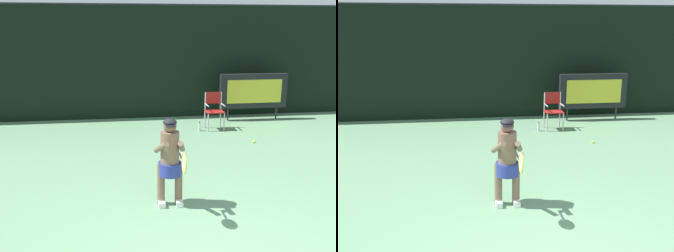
% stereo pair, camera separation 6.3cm
% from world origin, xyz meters
% --- Properties ---
extents(backdrop_screen, '(18.00, 0.12, 3.66)m').
position_xyz_m(backdrop_screen, '(0.00, 8.50, 1.81)').
color(backdrop_screen, black).
rests_on(backdrop_screen, ground).
extents(scoreboard, '(2.20, 0.21, 1.50)m').
position_xyz_m(scoreboard, '(3.17, 7.71, 0.95)').
color(scoreboard, black).
rests_on(scoreboard, ground).
extents(umpire_chair, '(0.52, 0.44, 1.08)m').
position_xyz_m(umpire_chair, '(1.64, 6.78, 0.62)').
color(umpire_chair, '#B7B7BC').
rests_on(umpire_chair, ground).
extents(water_bottle, '(0.07, 0.07, 0.27)m').
position_xyz_m(water_bottle, '(1.16, 6.59, 0.12)').
color(water_bottle, silver).
rests_on(water_bottle, ground).
extents(tennis_player, '(0.53, 0.61, 1.50)m').
position_xyz_m(tennis_player, '(-0.33, 2.17, 0.82)').
color(tennis_player, white).
rests_on(tennis_player, ground).
extents(tennis_racket, '(0.03, 0.60, 0.31)m').
position_xyz_m(tennis_racket, '(-0.22, 1.52, 0.99)').
color(tennis_racket, black).
extents(tennis_ball_loose, '(0.07, 0.07, 0.07)m').
position_xyz_m(tennis_ball_loose, '(2.33, 5.27, 0.03)').
color(tennis_ball_loose, '#CCDB3D').
rests_on(tennis_ball_loose, ground).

